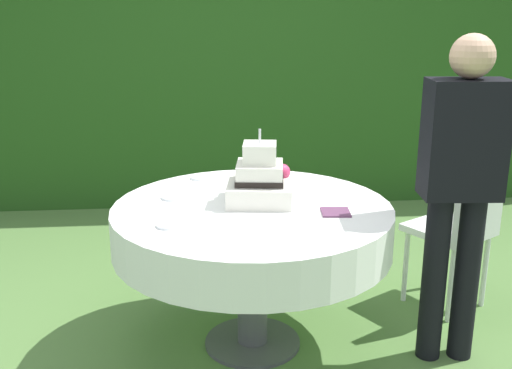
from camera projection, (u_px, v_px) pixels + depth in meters
The scene contains 10 objects.
ground_plane at pixel (253, 343), 3.21m from camera, with size 20.00×20.00×0.00m, color #547A3D.
foliage_hedge at pixel (228, 57), 5.32m from camera, with size 6.47×0.57×2.55m, color #234C19.
cake_table at pixel (252, 228), 3.03m from camera, with size 1.38×1.38×0.77m.
wedding_cake at pixel (260, 180), 3.03m from camera, with size 0.36×0.36×0.37m.
serving_plate_near at pixel (200, 178), 3.46m from camera, with size 0.11×0.11×0.01m, color white.
serving_plate_far at pixel (168, 225), 2.72m from camera, with size 0.11×0.11×0.01m, color white.
serving_plate_left at pixel (173, 197), 3.11m from camera, with size 0.12×0.12×0.01m, color white.
napkin_stack at pixel (336, 212), 2.89m from camera, with size 0.13×0.13×0.01m, color #603856.
garden_chair at pixel (462, 222), 3.44m from camera, with size 0.55×0.55×0.89m.
standing_person at pixel (460, 180), 2.84m from camera, with size 0.37×0.22×1.60m.
Camera 1 is at (-0.23, -2.83, 1.72)m, focal length 42.72 mm.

